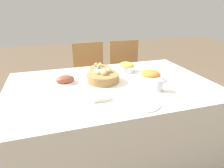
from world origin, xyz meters
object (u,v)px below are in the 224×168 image
Objects in this scene: bread_basket at (103,77)px; drinking_cup at (158,85)px; pineapple_bowl at (126,67)px; carrot_bowl at (150,75)px; ham_platter at (65,80)px; chair_far_right at (126,72)px; knife at (161,101)px; dinner_plate at (142,104)px; spoon at (165,100)px; butter_dish at (100,98)px; egg_basket at (99,68)px; fork at (123,107)px; chair_far_center at (91,76)px.

bread_basket is 0.51m from drinking_cup.
bread_basket is 0.37m from pineapple_bowl.
carrot_bowl is 2.23× the size of drinking_cup.
pineapple_bowl reaches higher than ham_platter.
chair_far_right is 9.78× the size of drinking_cup.
knife is at bearing -97.11° from chair_far_right.
drinking_cup is at bearing -102.51° from carrot_bowl.
bread_basket is 0.60m from knife.
knife is (-0.26, -1.38, 0.26)m from chair_far_right.
dinner_plate reaches higher than spoon.
chair_far_right reaches higher than bread_basket.
bread_basket is at bearing 138.49° from drinking_cup.
ham_platter is 0.82m from drinking_cup.
dinner_plate is at bearing -29.87° from butter_dish.
bread_basket is 1.47× the size of knife.
spoon is at bearing -71.07° from egg_basket.
chair_far_right is at bearing 41.36° from ham_platter.
bread_basket reaches higher than carrot_bowl.
bread_basket reaches higher than ham_platter.
carrot_bowl is 1.07× the size of fork.
pineapple_bowl is at bearing 53.05° from butter_dish.
fork is 1.00× the size of spoon.
knife is 1.00× the size of spoon.
chair_far_right is at bearing 73.34° from dinner_plate.
bread_basket is at bearing -12.08° from ham_platter.
chair_far_center is at bearing 81.97° from butter_dish.
butter_dish reaches higher than spoon.
butter_dish is (-0.12, 0.16, 0.01)m from fork.
carrot_bowl is (0.37, -0.95, 0.30)m from chair_far_center.
chair_far_right is at bearing 45.99° from egg_basket.
drinking_cup reaches higher than carrot_bowl.
egg_basket is 0.74m from drinking_cup.
bread_basket is at bearing -95.35° from chair_far_center.
chair_far_right reaches higher than dinner_plate.
knife is 0.03m from spoon.
fork is (-0.15, 0.00, -0.00)m from dinner_plate.
fork is (0.01, -0.51, -0.05)m from bread_basket.
ham_platter is 1.19× the size of carrot_bowl.
bread_basket is at bearing 168.46° from carrot_bowl.
chair_far_right is at bearing 56.61° from bread_basket.
knife is at bearing -106.43° from carrot_bowl.
butter_dish is at bearing 156.69° from knife.
ham_platter is at bearing 150.23° from drinking_cup.
butter_dish is (-0.42, 0.16, 0.01)m from knife.
chair_far_right is 7.05× the size of butter_dish.
dinner_plate is (0.16, -0.51, -0.04)m from bread_basket.
pineapple_bowl is at bearing 33.63° from bread_basket.
spoon is at bearing -56.57° from bread_basket.
spoon is (0.29, -0.84, -0.02)m from egg_basket.
bread_basket is at bearing 72.38° from butter_dish.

